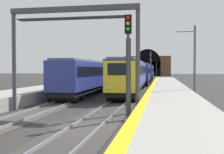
{
  "coord_description": "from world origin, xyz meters",
  "views": [
    {
      "loc": [
        -12.9,
        -3.63,
        2.93
      ],
      "look_at": [
        12.92,
        1.06,
        2.17
      ],
      "focal_mm": 43.93,
      "sensor_mm": 36.0,
      "label": 1
    }
  ],
  "objects": [
    {
      "name": "train_main_approaching",
      "position": [
        41.15,
        -0.0,
        2.27
      ],
      "size": [
        64.37,
        3.17,
        3.96
      ],
      "rotation": [
        0.0,
        0.0,
        3.16
      ],
      "color": "navy",
      "rests_on": "ground_plane"
    },
    {
      "name": "railway_signal_mid",
      "position": [
        34.21,
        -1.78,
        3.58
      ],
      "size": [
        0.39,
        0.38,
        5.99
      ],
      "rotation": [
        0.0,
        0.0,
        3.14
      ],
      "color": "#4C4C54",
      "rests_on": "ground_plane"
    },
    {
      "name": "overhead_signal_gantry",
      "position": [
        4.99,
        2.3,
        5.45
      ],
      "size": [
        0.7,
        9.07,
        7.18
      ],
      "color": "#3F3F47",
      "rests_on": "ground_plane"
    },
    {
      "name": "catenary_mast_near",
      "position": [
        15.49,
        -6.84,
        3.74
      ],
      "size": [
        0.22,
        2.01,
        7.29
      ],
      "color": "#595B60",
      "rests_on": "ground_plane"
    },
    {
      "name": "railway_signal_far",
      "position": [
        87.22,
        -1.78,
        3.18
      ],
      "size": [
        0.39,
        0.38,
        5.45
      ],
      "rotation": [
        0.0,
        0.0,
        3.14
      ],
      "color": "#38383D",
      "rests_on": "ground_plane"
    },
    {
      "name": "track_main_line",
      "position": [
        0.0,
        0.0,
        0.04
      ],
      "size": [
        160.0,
        2.98,
        0.21
      ],
      "color": "#383533",
      "rests_on": "ground_plane"
    },
    {
      "name": "track_adjacent_line",
      "position": [
        0.0,
        4.6,
        0.04
      ],
      "size": [
        160.0,
        2.63,
        0.21
      ],
      "color": "#423D38",
      "rests_on": "ground_plane"
    },
    {
      "name": "platform_right",
      "position": [
        0.0,
        -4.38,
        0.47
      ],
      "size": [
        112.0,
        4.17,
        0.94
      ],
      "primitive_type": "cube",
      "color": "#9E9B93",
      "rests_on": "ground_plane"
    },
    {
      "name": "train_adjacent_platform",
      "position": [
        37.91,
        4.6,
        2.21
      ],
      "size": [
        59.77,
        2.86,
        4.76
      ],
      "rotation": [
        0.0,
        0.0,
        -0.0
      ],
      "color": "navy",
      "rests_on": "ground_plane"
    },
    {
      "name": "platform_right_edge_strip",
      "position": [
        0.0,
        -2.55,
        0.94
      ],
      "size": [
        112.0,
        0.5,
        0.01
      ],
      "primitive_type": "cube",
      "color": "yellow",
      "rests_on": "platform_right"
    },
    {
      "name": "tunnel_portal",
      "position": [
        105.1,
        2.3,
        4.28
      ],
      "size": [
        2.91,
        19.53,
        11.43
      ],
      "color": "brown",
      "rests_on": "ground_plane"
    },
    {
      "name": "railway_signal_near",
      "position": [
        2.37,
        -1.78,
        3.57
      ],
      "size": [
        0.39,
        0.38,
        5.96
      ],
      "rotation": [
        0.0,
        0.0,
        3.14
      ],
      "color": "#38383D",
      "rests_on": "ground_plane"
    },
    {
      "name": "ground_plane",
      "position": [
        0.0,
        0.0,
        0.0
      ],
      "size": [
        320.0,
        320.0,
        0.0
      ],
      "primitive_type": "plane",
      "color": "#302D2B"
    }
  ]
}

